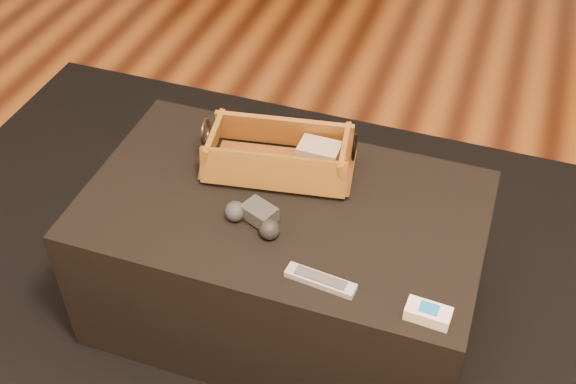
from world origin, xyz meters
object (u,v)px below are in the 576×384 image
(tv_remote, at_px, (271,165))
(ottoman, at_px, (283,260))
(cream_gadget, at_px, (428,313))
(game_controller, at_px, (255,217))
(wicker_basket, at_px, (279,156))
(silver_remote, at_px, (321,280))

(tv_remote, bearing_deg, ottoman, -70.57)
(cream_gadget, bearing_deg, game_controller, 162.27)
(game_controller, bearing_deg, ottoman, 68.30)
(wicker_basket, xyz_separation_m, game_controller, (0.01, -0.21, -0.02))
(tv_remote, distance_m, silver_remote, 0.40)
(cream_gadget, bearing_deg, tv_remote, 144.73)
(game_controller, height_order, silver_remote, game_controller)
(ottoman, xyz_separation_m, tv_remote, (-0.07, 0.10, 0.23))
(game_controller, height_order, cream_gadget, game_controller)
(ottoman, xyz_separation_m, cream_gadget, (0.41, -0.24, 0.23))
(game_controller, bearing_deg, tv_remote, 99.22)
(ottoman, distance_m, silver_remote, 0.35)
(silver_remote, bearing_deg, game_controller, 148.68)
(game_controller, bearing_deg, wicker_basket, 94.00)
(tv_remote, distance_m, cream_gadget, 0.59)
(cream_gadget, bearing_deg, ottoman, 149.82)
(cream_gadget, bearing_deg, silver_remote, 175.45)
(ottoman, xyz_separation_m, game_controller, (-0.04, -0.09, 0.24))
(tv_remote, xyz_separation_m, silver_remote, (0.23, -0.32, -0.02))
(tv_remote, xyz_separation_m, game_controller, (0.03, -0.20, 0.00))
(tv_remote, height_order, game_controller, game_controller)
(tv_remote, relative_size, cream_gadget, 2.06)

